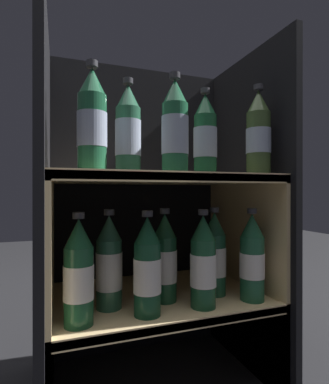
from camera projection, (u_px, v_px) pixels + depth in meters
fridge_back_wall at (139, 208)px, 1.06m from camera, size 0.63×0.02×0.98m
fridge_side_left at (44, 214)px, 0.76m from camera, size 0.02×0.44×0.98m
fridge_side_right at (247, 210)px, 0.96m from camera, size 0.02×0.44×0.98m
shelf_lower at (159, 312)px, 0.85m from camera, size 0.59×0.40×0.26m
shelf_upper at (158, 236)px, 0.85m from camera, size 0.59×0.40×0.59m
bottle_upper_front_0 at (92, 123)px, 0.66m from camera, size 0.07×0.07×0.25m
bottle_upper_front_1 at (174, 129)px, 0.73m from camera, size 0.07×0.07×0.25m
bottle_upper_front_2 at (258, 135)px, 0.81m from camera, size 0.07×0.07×0.25m
bottle_upper_back_0 at (128, 132)px, 0.77m from camera, size 0.07×0.07×0.25m
bottle_upper_back_1 at (205, 137)px, 0.84m from camera, size 0.07×0.07×0.25m
bottle_lower_front_0 at (79, 275)px, 0.66m from camera, size 0.07×0.07×0.25m
bottle_lower_front_1 at (147, 269)px, 0.71m from camera, size 0.07×0.07×0.25m
bottle_lower_front_2 at (203, 264)px, 0.76m from camera, size 0.07×0.07×0.25m
bottle_lower_front_3 at (252, 259)px, 0.81m from camera, size 0.07×0.07×0.25m
bottle_lower_back_0 at (109, 264)px, 0.75m from camera, size 0.07×0.07×0.25m
bottle_lower_back_1 at (166, 260)px, 0.80m from camera, size 0.07×0.07×0.25m
bottle_lower_back_2 at (214, 256)px, 0.85m from camera, size 0.07×0.07×0.25m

